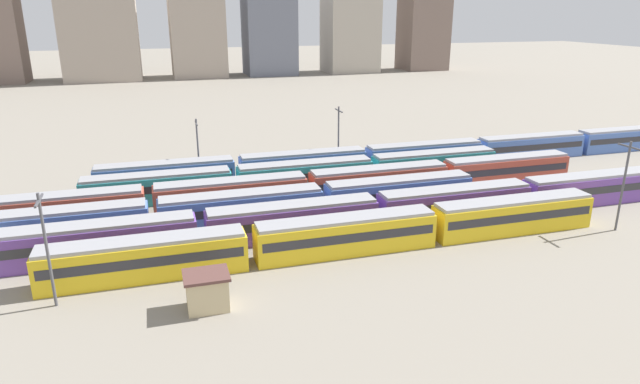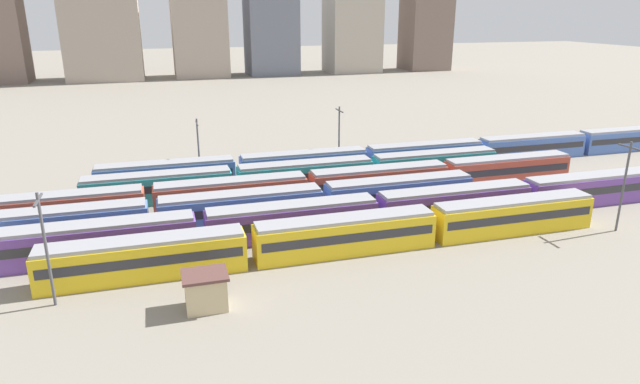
% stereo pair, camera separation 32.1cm
% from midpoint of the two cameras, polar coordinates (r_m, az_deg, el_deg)
% --- Properties ---
extents(ground_plane, '(600.00, 600.00, 0.00)m').
position_cam_midpoint_polar(ground_plane, '(64.41, -16.20, -3.22)').
color(ground_plane, gray).
extents(train_track_0, '(55.80, 3.06, 3.75)m').
position_cam_midpoint_polar(train_track_0, '(54.28, 2.81, -4.40)').
color(train_track_0, yellow).
rests_on(train_track_0, ground_plane).
extents(train_track_1, '(74.70, 3.06, 3.75)m').
position_cam_midpoint_polar(train_track_1, '(60.61, 6.02, -2.00)').
color(train_track_1, '#6B429E').
rests_on(train_track_1, ground_plane).
extents(train_track_2, '(55.80, 3.06, 3.75)m').
position_cam_midpoint_polar(train_track_2, '(61.84, -7.92, -1.65)').
color(train_track_2, '#4C70BC').
rests_on(train_track_2, ground_plane).
extents(train_track_3, '(74.70, 3.06, 3.75)m').
position_cam_midpoint_polar(train_track_3, '(68.40, -1.10, 0.49)').
color(train_track_3, '#BC4C38').
rests_on(train_track_3, ground_plane).
extents(train_track_4, '(55.80, 3.06, 3.75)m').
position_cam_midpoint_polar(train_track_4, '(73.46, -1.36, 1.76)').
color(train_track_4, teal).
rests_on(train_track_4, ground_plane).
extents(train_track_5, '(93.60, 3.06, 3.75)m').
position_cam_midpoint_polar(train_track_5, '(85.22, 10.84, 3.77)').
color(train_track_5, '#4C70BC').
rests_on(train_track_5, ground_plane).
extents(catenary_pole_0, '(0.24, 3.20, 9.87)m').
position_cam_midpoint_polar(catenary_pole_0, '(66.63, 28.98, 0.87)').
color(catenary_pole_0, '#4C4C51').
rests_on(catenary_pole_0, ground_plane).
extents(catenary_pole_1, '(0.24, 3.20, 9.37)m').
position_cam_midpoint_polar(catenary_pole_1, '(82.31, 2.09, 5.95)').
color(catenary_pole_1, '#4C4C51').
rests_on(catenary_pole_1, ground_plane).
extents(catenary_pole_2, '(0.24, 3.20, 9.63)m').
position_cam_midpoint_polar(catenary_pole_2, '(48.42, -26.26, -4.86)').
color(catenary_pole_2, '#4C4C51').
rests_on(catenary_pole_2, ground_plane).
extents(catenary_pole_3, '(0.24, 3.20, 8.70)m').
position_cam_midpoint_polar(catenary_pole_3, '(78.33, -12.30, 4.64)').
color(catenary_pole_3, '#4C4C51').
rests_on(catenary_pole_3, ground_plane).
extents(signal_hut, '(3.60, 3.00, 3.04)m').
position_cam_midpoint_polar(signal_hut, '(45.63, -11.50, -9.90)').
color(signal_hut, '#C6B284').
rests_on(signal_hut, ground_plane).
extents(distant_building_1, '(24.06, 20.68, 47.82)m').
position_cam_midpoint_polar(distant_building_1, '(204.11, -21.73, 17.41)').
color(distant_building_1, '#A89989').
rests_on(distant_building_1, ground_plane).
extents(distant_building_2, '(18.33, 16.88, 32.41)m').
position_cam_midpoint_polar(distant_building_2, '(204.30, -12.30, 16.07)').
color(distant_building_2, '#A89989').
rests_on(distant_building_2, ground_plane).
extents(distant_building_3, '(17.58, 16.67, 39.21)m').
position_cam_midpoint_polar(distant_building_3, '(207.81, -5.05, 17.37)').
color(distant_building_3, slate).
rests_on(distant_building_3, ground_plane).
extents(distant_building_4, '(18.86, 16.77, 41.20)m').
position_cam_midpoint_polar(distant_building_4, '(216.15, 3.41, 17.70)').
color(distant_building_4, '#B2A899').
rests_on(distant_building_4, ground_plane).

